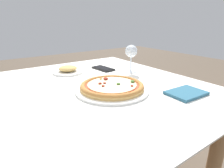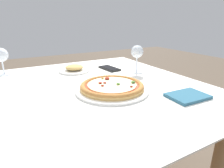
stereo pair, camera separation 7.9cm
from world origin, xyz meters
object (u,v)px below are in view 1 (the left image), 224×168
Objects in this scene: dining_table at (73,110)px; pizza_plate at (112,87)px; wine_glass_far_left at (131,53)px; cell_phone at (103,68)px; side_plate at (68,70)px.

pizza_plate reaches higher than dining_table.
wine_glass_far_left is 1.02× the size of cell_phone.
wine_glass_far_left is at bearing -53.57° from cell_phone.
side_plate is at bearing 166.01° from cell_phone.
cell_phone is (-0.10, 0.14, -0.10)m from wine_glass_far_left.
pizza_plate is 2.05× the size of cell_phone.
cell_phone reaches higher than dining_table.
dining_table is at bearing -166.70° from wine_glass_far_left.
side_plate is at bearing 70.09° from dining_table.
side_plate is at bearing 148.39° from wine_glass_far_left.
dining_table is 0.40m from cell_phone.
cell_phone is at bearing 37.25° from dining_table.
side_plate reaches higher than dining_table.
wine_glass_far_left is at bearing -31.61° from side_plate.
wine_glass_far_left is 0.20m from cell_phone.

